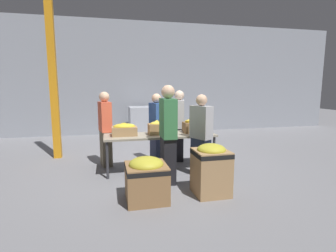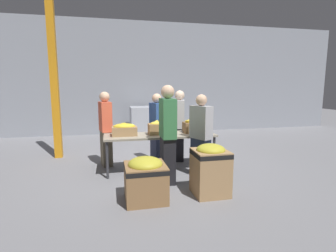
# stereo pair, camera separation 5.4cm
# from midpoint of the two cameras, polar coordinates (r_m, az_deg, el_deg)

# --- Properties ---
(ground_plane) EXTENTS (30.00, 30.00, 0.00)m
(ground_plane) POSITION_cam_midpoint_polar(r_m,az_deg,el_deg) (5.53, -1.99, -9.51)
(ground_plane) COLOR gray
(wall_back) EXTENTS (16.00, 0.08, 4.00)m
(wall_back) POSITION_cam_midpoint_polar(r_m,az_deg,el_deg) (9.68, -7.27, 10.27)
(wall_back) COLOR #9399A3
(wall_back) RESTS_ON ground_plane
(sorting_table) EXTENTS (2.24, 0.71, 0.75)m
(sorting_table) POSITION_cam_midpoint_polar(r_m,az_deg,el_deg) (5.35, -2.03, -2.41)
(sorting_table) COLOR #9E937F
(sorting_table) RESTS_ON ground_plane
(banana_box_0) EXTENTS (0.49, 0.34, 0.24)m
(banana_box_0) POSITION_cam_midpoint_polar(r_m,az_deg,el_deg) (5.25, -9.79, -0.75)
(banana_box_0) COLOR tan
(banana_box_0) RESTS_ON sorting_table
(banana_box_1) EXTENTS (0.43, 0.32, 0.29)m
(banana_box_1) POSITION_cam_midpoint_polar(r_m,az_deg,el_deg) (5.31, -2.27, -0.37)
(banana_box_1) COLOR #A37A4C
(banana_box_1) RESTS_ON sorting_table
(banana_box_2) EXTENTS (0.46, 0.30, 0.29)m
(banana_box_2) POSITION_cam_midpoint_polar(r_m,az_deg,el_deg) (5.55, 5.46, 0.10)
(banana_box_2) COLOR olive
(banana_box_2) RESTS_ON sorting_table
(volunteer_0) EXTENTS (0.33, 0.48, 1.63)m
(volunteer_0) POSITION_cam_midpoint_polar(r_m,az_deg,el_deg) (6.06, 2.19, -0.02)
(volunteer_0) COLOR black
(volunteer_0) RESTS_ON ground_plane
(volunteer_1) EXTENTS (0.37, 0.47, 1.57)m
(volunteer_1) POSITION_cam_midpoint_polar(r_m,az_deg,el_deg) (4.98, 6.87, -2.28)
(volunteer_1) COLOR #2D3856
(volunteer_1) RESTS_ON ground_plane
(volunteer_2) EXTENTS (0.30, 0.47, 1.61)m
(volunteer_2) POSITION_cam_midpoint_polar(r_m,az_deg,el_deg) (5.79, -13.73, -0.75)
(volunteer_2) COLOR #6B604C
(volunteer_2) RESTS_ON ground_plane
(volunteer_3) EXTENTS (0.30, 0.46, 1.56)m
(volunteer_3) POSITION_cam_midpoint_polar(r_m,az_deg,el_deg) (5.89, -2.75, -0.58)
(volunteer_3) COLOR #2D3856
(volunteer_3) RESTS_ON ground_plane
(volunteer_4) EXTENTS (0.24, 0.47, 1.75)m
(volunteer_4) POSITION_cam_midpoint_polar(r_m,az_deg,el_deg) (4.63, -0.38, -2.01)
(volunteer_4) COLOR black
(volunteer_4) RESTS_ON ground_plane
(donation_bin_0) EXTENTS (0.62, 0.62, 0.68)m
(donation_bin_0) POSITION_cam_midpoint_polar(r_m,az_deg,el_deg) (4.05, -5.10, -11.14)
(donation_bin_0) COLOR olive
(donation_bin_0) RESTS_ON ground_plane
(donation_bin_1) EXTENTS (0.54, 0.54, 0.83)m
(donation_bin_1) POSITION_cam_midpoint_polar(r_m,az_deg,el_deg) (4.28, 8.98, -8.93)
(donation_bin_1) COLOR tan
(donation_bin_1) RESTS_ON ground_plane
(support_pillar) EXTENTS (0.17, 0.17, 4.00)m
(support_pillar) POSITION_cam_midpoint_polar(r_m,az_deg,el_deg) (6.77, -23.99, 10.29)
(support_pillar) COLOR orange
(support_pillar) RESTS_ON ground_plane
(pallet_stack_0) EXTENTS (0.94, 0.94, 1.03)m
(pallet_stack_0) POSITION_cam_midpoint_polar(r_m,az_deg,el_deg) (8.99, -5.80, 0.85)
(pallet_stack_0) COLOR olive
(pallet_stack_0) RESTS_ON ground_plane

